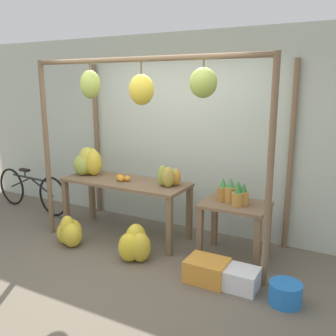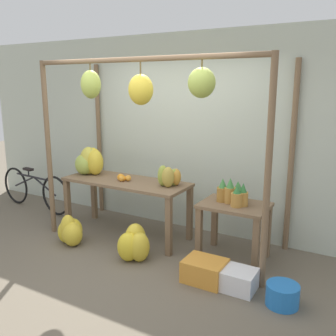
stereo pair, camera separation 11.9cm
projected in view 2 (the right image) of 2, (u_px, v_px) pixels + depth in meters
ground_plane at (120, 269)px, 4.34m from camera, size 20.00×20.00×0.00m
shop_wall_back at (185, 133)px, 5.39m from camera, size 8.00×0.08×2.80m
stall_awning at (151, 111)px, 4.47m from camera, size 3.13×1.24×2.40m
display_table_main at (126, 188)px, 5.20m from camera, size 1.79×0.67×0.80m
display_table_side at (234, 217)px, 4.50m from camera, size 0.80×0.58×0.70m
banana_pile_on_table at (90, 162)px, 5.49m from camera, size 0.49×0.43×0.41m
orange_pile at (123, 178)px, 5.13m from camera, size 0.20×0.14×0.09m
pineapple_cluster at (233, 194)px, 4.47m from camera, size 0.40×0.38×0.31m
banana_pile_ground_left at (71, 232)px, 4.99m from camera, size 0.46×0.42×0.41m
banana_pile_ground_right at (134, 244)px, 4.56m from camera, size 0.48×0.51×0.42m
fruit_crate_white at (205, 271)px, 4.05m from camera, size 0.44×0.35×0.24m
blue_bucket at (282, 295)px, 3.60m from camera, size 0.32×0.32×0.22m
parked_bicycle at (35, 189)px, 6.37m from camera, size 1.74×0.19×0.70m
papaya_pile at (170, 177)px, 4.84m from camera, size 0.31×0.33×0.28m
fruit_crate_purple at (236, 279)px, 3.89m from camera, size 0.40×0.32×0.22m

